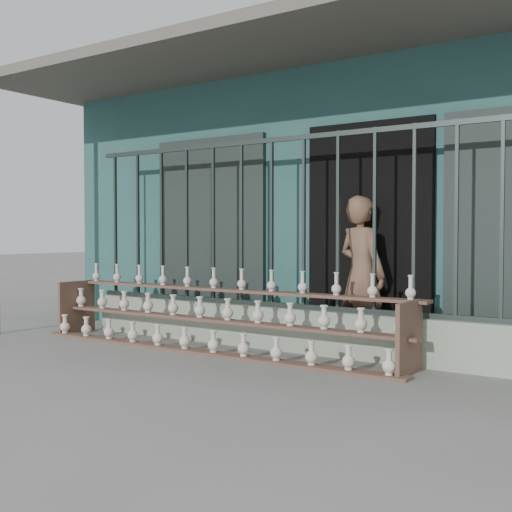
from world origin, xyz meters
The scene contains 6 objects.
ground centered at (0.00, 0.00, 0.00)m, with size 60.00×60.00×0.00m, color slate.
workshop_building centered at (0.00, 4.23, 1.62)m, with size 7.40×6.60×3.21m.
parapet_wall centered at (0.00, 1.30, 0.23)m, with size 5.00×0.20×0.45m, color #97A78F.
security_fence centered at (0.00, 1.30, 1.35)m, with size 5.00×0.04×1.80m.
shelf_rack centered at (-0.47, 0.89, 0.36)m, with size 4.50×0.68×0.85m.
elderly_woman centered at (0.90, 1.62, 0.81)m, with size 0.59×0.39×1.62m, color brown.
Camera 1 is at (3.67, -4.46, 1.23)m, focal length 45.00 mm.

